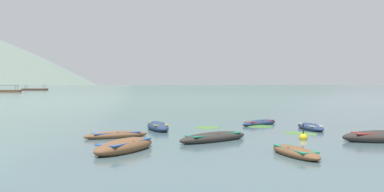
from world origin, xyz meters
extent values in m
plane|color=#476066|center=(0.00, 1500.00, 0.00)|extent=(6000.00, 6000.00, 0.00)
cone|color=#4C5B56|center=(111.29, 1784.87, 163.51)|extent=(1351.82, 1351.82, 327.02)
ellipsoid|color=brown|center=(-2.45, 13.59, 0.20)|extent=(3.08, 4.07, 0.67)
cube|color=#28519E|center=(-2.45, 13.59, 0.40)|extent=(2.22, 2.93, 0.05)
cube|color=brown|center=(-2.45, 13.59, 0.45)|extent=(0.81, 0.51, 0.04)
ellipsoid|color=navy|center=(8.46, 21.37, 0.15)|extent=(1.11, 3.39, 0.48)
cube|color=#B7B2A3|center=(8.46, 21.37, 0.29)|extent=(0.80, 2.44, 0.05)
cube|color=navy|center=(8.46, 21.37, 0.34)|extent=(0.70, 0.10, 0.04)
ellipsoid|color=navy|center=(-1.00, 22.08, 0.19)|extent=(1.79, 3.93, 0.62)
cube|color=olive|center=(-1.00, 22.08, 0.37)|extent=(1.29, 2.83, 0.05)
cube|color=navy|center=(-1.00, 22.08, 0.42)|extent=(0.76, 0.22, 0.04)
ellipsoid|color=#2D2826|center=(1.72, 16.48, 0.17)|extent=(4.14, 3.41, 0.56)
cube|color=#197A56|center=(1.72, 16.48, 0.34)|extent=(2.98, 2.45, 0.05)
cube|color=#2D2826|center=(1.72, 16.48, 0.39)|extent=(0.50, 0.65, 0.04)
ellipsoid|color=brown|center=(4.34, 11.84, 0.14)|extent=(1.59, 3.45, 0.46)
cube|color=#197A56|center=(4.34, 11.84, 0.27)|extent=(1.15, 2.48, 0.05)
cube|color=brown|center=(4.34, 11.84, 0.32)|extent=(0.67, 0.20, 0.04)
ellipsoid|color=navy|center=(6.02, 24.56, 0.14)|extent=(3.35, 3.06, 0.45)
cube|color=#B22D28|center=(6.02, 24.56, 0.27)|extent=(2.41, 2.20, 0.05)
cube|color=navy|center=(6.02, 24.56, 0.32)|extent=(0.46, 0.52, 0.04)
ellipsoid|color=brown|center=(-3.21, 18.25, 0.13)|extent=(3.54, 2.18, 0.44)
cube|color=#28519E|center=(-3.21, 18.25, 0.26)|extent=(2.55, 1.57, 0.05)
cube|color=brown|center=(-3.21, 18.25, 0.31)|extent=(0.31, 0.57, 0.04)
cube|color=#4C3323|center=(-52.17, 186.71, 0.27)|extent=(10.42, 4.45, 0.90)
cylinder|color=#4C4742|center=(-48.33, 188.40, 1.40)|extent=(0.10, 0.10, 1.80)
cylinder|color=#4C4742|center=(-48.20, 185.32, 1.40)|extent=(0.10, 0.10, 1.80)
cylinder|color=#4C4742|center=(-56.13, 188.09, 1.40)|extent=(0.10, 0.10, 1.80)
cylinder|color=#4C4742|center=(-56.00, 185.01, 1.40)|extent=(0.10, 0.10, 1.80)
cube|color=beige|center=(-52.17, 186.71, 2.29)|extent=(8.76, 3.74, 0.12)
cube|color=brown|center=(-51.04, 145.68, 0.27)|extent=(9.99, 3.57, 0.90)
cylinder|color=#4C4742|center=(-47.31, 147.03, 1.40)|extent=(0.10, 0.10, 1.80)
cylinder|color=#4C4742|center=(-47.24, 144.52, 1.40)|extent=(0.10, 0.10, 1.80)
cube|color=#334C75|center=(-51.04, 145.68, 2.29)|extent=(8.39, 3.00, 0.12)
sphere|color=yellow|center=(6.38, 16.75, 0.08)|extent=(0.41, 0.41, 0.41)
cylinder|color=black|center=(6.38, 16.75, 0.44)|extent=(0.06, 0.06, 0.71)
ellipsoid|color=#477033|center=(7.10, 19.30, 0.00)|extent=(2.38, 2.36, 0.14)
ellipsoid|color=#477033|center=(2.22, 22.99, 0.00)|extent=(2.15, 2.10, 0.14)
ellipsoid|color=#38662D|center=(5.78, 23.50, 0.00)|extent=(2.49, 2.47, 0.14)
camera|label=1|loc=(-1.21, -4.86, 2.85)|focal=40.76mm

